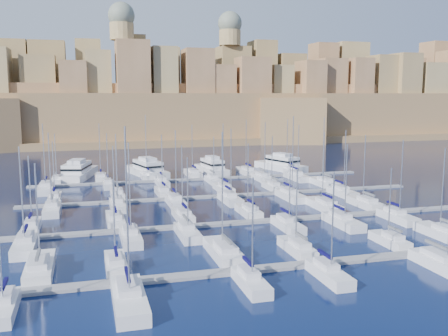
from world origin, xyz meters
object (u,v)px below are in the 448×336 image
object	(u,v)px
motor_yacht_a	(78,172)
motor_yacht_c	(212,168)
sailboat_2	(224,251)
motor_yacht_b	(147,169)
sailboat_4	(390,241)
motor_yacht_d	(281,164)
sailboat_0	(40,268)

from	to	relation	value
motor_yacht_a	motor_yacht_c	world-z (taller)	same
motor_yacht_c	sailboat_2	bearing A→B (deg)	-102.92
motor_yacht_b	sailboat_4	bearing A→B (deg)	-70.25
motor_yacht_a	motor_yacht_d	world-z (taller)	same
sailboat_2	motor_yacht_c	world-z (taller)	sailboat_2
sailboat_4	motor_yacht_b	bearing A→B (deg)	109.75
sailboat_4	motor_yacht_a	bearing A→B (deg)	121.07
sailboat_0	sailboat_4	world-z (taller)	sailboat_0
sailboat_2	motor_yacht_c	bearing A→B (deg)	77.08
sailboat_0	motor_yacht_d	distance (m)	91.59
sailboat_2	motor_yacht_a	bearing A→B (deg)	105.24
sailboat_0	motor_yacht_a	bearing A→B (deg)	87.07
motor_yacht_b	motor_yacht_d	distance (m)	37.95
sailboat_4	motor_yacht_a	size ratio (longest dim) A/B	0.56
sailboat_2	motor_yacht_d	size ratio (longest dim) A/B	0.93
sailboat_4	sailboat_2	bearing A→B (deg)	176.65
sailboat_4	motor_yacht_b	size ratio (longest dim) A/B	0.59
sailboat_2	motor_yacht_c	distance (m)	70.30
sailboat_0	motor_yacht_a	size ratio (longest dim) A/B	0.67
motor_yacht_a	motor_yacht_b	size ratio (longest dim) A/B	1.05
sailboat_0	motor_yacht_a	world-z (taller)	sailboat_0
motor_yacht_c	motor_yacht_d	world-z (taller)	same
sailboat_2	motor_yacht_a	world-z (taller)	sailboat_2
sailboat_4	motor_yacht_a	world-z (taller)	sailboat_4
motor_yacht_c	motor_yacht_d	distance (m)	20.73
sailboat_0	motor_yacht_c	distance (m)	78.73
motor_yacht_a	motor_yacht_d	xyz separation A→B (m)	(55.69, -1.05, -0.00)
motor_yacht_b	motor_yacht_c	size ratio (longest dim) A/B	1.26
sailboat_2	motor_yacht_c	xyz separation A→B (m)	(15.72, 68.51, 0.95)
motor_yacht_c	sailboat_4	bearing A→B (deg)	-83.08
motor_yacht_a	motor_yacht_d	size ratio (longest dim) A/B	1.13
motor_yacht_d	sailboat_2	bearing A→B (deg)	-117.59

